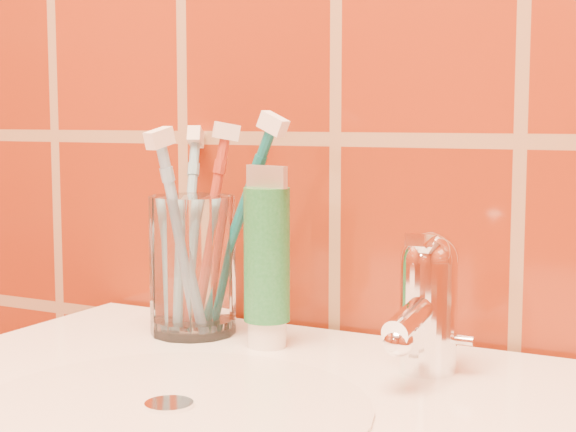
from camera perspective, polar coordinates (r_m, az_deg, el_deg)
The scene contains 7 objects.
glass_tumbler at distance 0.87m, azimuth -6.19°, elevation -3.17°, with size 0.08×0.08×0.14m, color white.
toothpaste_tube at distance 0.82m, azimuth -1.38°, elevation -3.04°, with size 0.05×0.04×0.17m.
faucet at distance 0.75m, azimuth 8.99°, elevation -5.25°, with size 0.05×0.11×0.12m.
toothbrush_0 at distance 0.91m, azimuth -6.41°, elevation -0.83°, with size 0.05×0.10×0.21m, color #72ADCB, non-canonical shape.
toothbrush_1 at distance 0.85m, azimuth -6.94°, elevation -1.34°, with size 0.04×0.07×0.21m, color #7DAFDE, non-canonical shape.
toothbrush_2 at distance 0.85m, azimuth -3.42°, elevation -0.82°, with size 0.11×0.03×0.22m, color #0C6066, non-canonical shape.
toothbrush_3 at distance 0.88m, azimuth -5.12°, elevation -0.83°, with size 0.05×0.05×0.21m, color #AF3925, non-canonical shape.
Camera 1 is at (0.37, 0.40, 1.06)m, focal length 55.00 mm.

